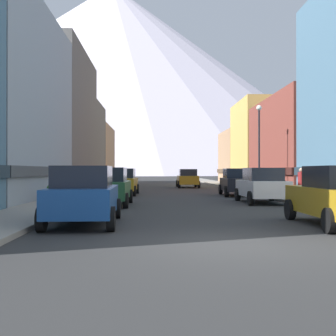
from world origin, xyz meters
name	(u,v)px	position (x,y,z in m)	size (l,w,h in m)	color
ground_plane	(230,245)	(0.00, 0.00, 0.00)	(400.00, 400.00, 0.00)	#2F2F2F
sidewalk_left	(108,186)	(-6.25, 35.00, 0.07)	(2.50, 100.00, 0.15)	gray
sidewalk_right	(231,186)	(6.25, 35.00, 0.07)	(2.50, 100.00, 0.15)	gray
storefront_left_2	(37,123)	(-11.75, 28.69, 5.74)	(8.81, 13.46, 11.84)	#66605B
storefront_left_3	(74,146)	(-10.51, 39.66, 4.35)	(6.32, 8.45, 9.02)	#66605B
storefront_left_4	(88,156)	(-10.52, 50.24, 3.66)	(6.33, 12.37, 7.61)	tan
storefront_right_2	(309,146)	(10.94, 25.71, 3.62)	(7.18, 13.62, 7.53)	brown
storefront_right_3	(272,145)	(11.25, 37.97, 4.41)	(7.79, 9.76, 9.13)	#D8B259
storefront_right_4	(257,158)	(11.98, 47.93, 3.28)	(9.27, 9.90, 6.81)	tan
car_left_0	(84,195)	(-3.80, 3.75, 0.90)	(2.18, 4.45, 1.78)	#19478C
car_left_1	(108,186)	(-3.80, 11.05, 0.90)	(2.09, 4.41, 1.78)	#265933
car_left_2	(122,182)	(-3.80, 20.18, 0.90)	(2.15, 4.44, 1.78)	#B28419
car_right_1	(262,185)	(3.80, 12.46, 0.90)	(2.08, 4.41, 1.78)	silver
car_right_2	(237,182)	(3.80, 19.05, 0.90)	(2.22, 4.47, 1.78)	black
car_driving_0	(188,178)	(1.60, 32.80, 0.90)	(2.06, 4.40, 1.78)	#B28419
potted_plant_0	(72,188)	(-7.00, 19.22, 0.54)	(0.46, 0.46, 0.74)	gray
potted_plant_1	(324,187)	(7.00, 12.49, 0.79)	(0.69, 0.69, 1.07)	brown
potted_plant_2	(51,191)	(-7.00, 13.42, 0.57)	(0.49, 0.49, 0.78)	gray
pedestrian_0	(100,179)	(-6.25, 27.81, 0.92)	(0.36, 0.36, 1.67)	maroon
pedestrian_1	(301,184)	(6.25, 13.75, 0.90)	(0.36, 0.36, 1.64)	maroon
streetlamp_right	(259,135)	(5.35, 19.48, 3.99)	(0.36, 0.36, 5.86)	black
mountain_backdrop	(112,79)	(-27.08, 260.00, 57.47)	(291.94, 291.94, 114.94)	silver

